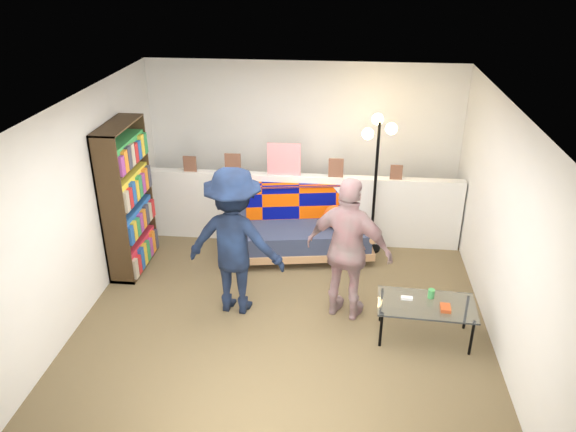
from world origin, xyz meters
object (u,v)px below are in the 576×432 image
object	(u,v)px
person_left	(235,242)
person_right	(349,250)
coffee_table	(427,306)
futon_sofa	(301,228)
bookshelf	(127,203)
floor_lamp	(377,157)

from	to	relation	value
person_left	person_right	distance (m)	1.26
person_left	coffee_table	bearing A→B (deg)	179.10
coffee_table	person_left	size ratio (longest dim) A/B	0.60
person_right	person_left	bearing A→B (deg)	19.35
futon_sofa	coffee_table	xyz separation A→B (m)	(1.47, -1.72, 0.02)
futon_sofa	bookshelf	bearing A→B (deg)	-165.16
coffee_table	person_left	distance (m)	2.17
floor_lamp	person_left	distance (m)	2.30
bookshelf	floor_lamp	bearing A→B (deg)	14.21
futon_sofa	coffee_table	world-z (taller)	futon_sofa
person_left	person_right	bearing A→B (deg)	-171.87
coffee_table	person_right	world-z (taller)	person_right
bookshelf	person_right	bearing A→B (deg)	-16.26
futon_sofa	person_right	bearing A→B (deg)	-65.62
coffee_table	bookshelf	bearing A→B (deg)	162.40
floor_lamp	person_left	bearing A→B (deg)	-134.89
bookshelf	person_left	size ratio (longest dim) A/B	1.11
coffee_table	person_left	xyz separation A→B (m)	(-2.10, 0.34, 0.46)
futon_sofa	coffee_table	size ratio (longest dim) A/B	1.93
futon_sofa	person_left	distance (m)	1.59
bookshelf	coffee_table	xyz separation A→B (m)	(3.62, -1.15, -0.50)
person_right	coffee_table	bearing A→B (deg)	177.74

